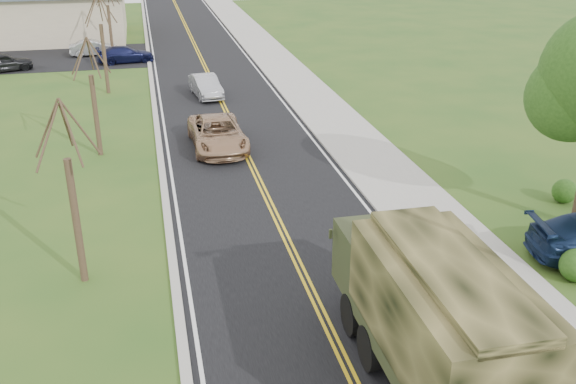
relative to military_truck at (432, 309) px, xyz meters
name	(u,v)px	position (x,y,z in m)	size (l,w,h in m)	color
road	(205,68)	(-1.74, 37.05, -2.21)	(8.00, 120.00, 0.01)	black
curb_right	(259,64)	(2.41, 37.05, -2.16)	(0.30, 120.00, 0.12)	#9E998E
sidewalk_right	(281,63)	(4.16, 37.05, -2.17)	(3.20, 120.00, 0.10)	#9E998E
curb_left	(150,70)	(-5.89, 37.05, -2.17)	(0.30, 120.00, 0.10)	#9E998E
bare_tree_a	(74,207)	(-8.75, 7.05, 0.41)	(1.93, 2.26, 6.08)	#38281C
bare_tree_b	(95,106)	(-8.75, 19.05, 0.26)	(1.83, 2.14, 5.73)	#38281C
bare_tree_c	(104,51)	(-8.75, 31.05, 0.56)	(2.04, 2.39, 6.42)	#38281C
bare_tree_d	(110,25)	(-8.75, 43.05, 0.34)	(1.88, 2.20, 5.91)	#38281C
commercial_building	(12,9)	(-17.73, 53.02, 0.47)	(25.50, 21.50, 5.65)	tan
military_truck	(432,309)	(0.00, 0.00, 0.00)	(2.77, 7.78, 3.87)	black
suv_champagne	(218,134)	(-2.98, 18.71, -1.44)	(2.56, 5.56, 1.55)	#A7805E
sedan_silver	(206,86)	(-2.54, 28.71, -1.53)	(1.45, 4.15, 1.37)	#A4A4A8
lot_car_dark	(4,62)	(-16.47, 39.05, -1.53)	(1.62, 4.03, 1.37)	black
lot_car_silver	(94,48)	(-10.24, 43.55, -1.57)	(1.36, 3.90, 1.28)	#A9AAAE
lot_car_navy	(125,54)	(-7.68, 40.29, -1.58)	(1.79, 4.40, 1.28)	black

